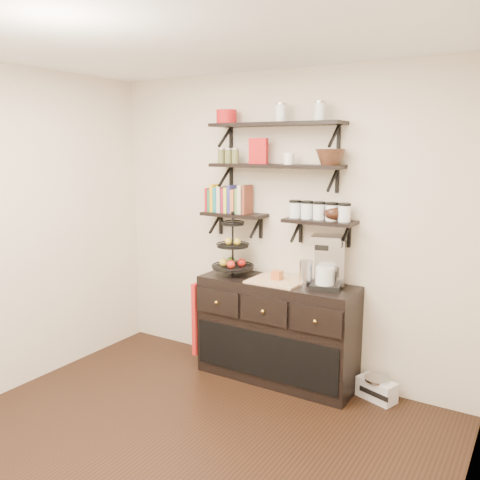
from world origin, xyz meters
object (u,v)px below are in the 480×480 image
sideboard (277,330)px  coffee_maker (328,263)px  fruit_stand (233,254)px  radio (377,389)px

sideboard → coffee_maker: (0.44, 0.03, 0.66)m
sideboard → fruit_stand: size_ratio=2.53×
coffee_maker → radio: 1.11m
coffee_maker → radio: size_ratio=1.27×
fruit_stand → coffee_maker: (0.90, 0.03, 0.02)m
sideboard → fruit_stand: bearing=179.5°
fruit_stand → radio: fruit_stand is taller
sideboard → fruit_stand: 0.78m
radio → coffee_maker: bearing=-152.1°
sideboard → coffee_maker: bearing=3.9°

